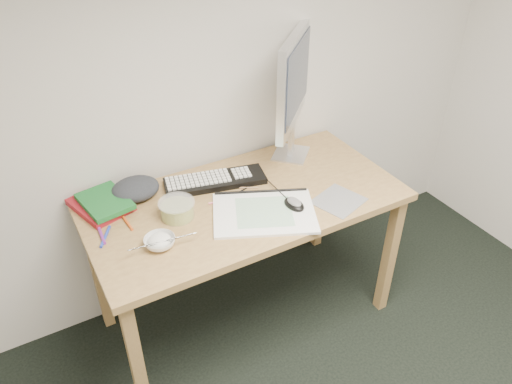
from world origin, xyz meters
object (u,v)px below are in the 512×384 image
Objects in this scene: keyboard at (215,181)px; monitor at (294,82)px; sketchpad at (264,213)px; desk at (245,213)px; rice_bowl at (160,242)px.

monitor reaches higher than keyboard.
keyboard reaches higher than sketchpad.
desk is 0.65m from monitor.
desk is 0.47m from rice_bowl.
monitor is at bearing 69.34° from sketchpad.
monitor is (0.38, 0.23, 0.47)m from desk.
keyboard is 0.48m from rice_bowl.
rice_bowl is (-0.38, -0.29, 0.01)m from keyboard.
keyboard is at bearing 141.86° from monitor.
keyboard is 0.59m from monitor.
rice_bowl reaches higher than sketchpad.
keyboard is (-0.06, 0.17, 0.10)m from desk.
sketchpad is at bearing -83.63° from desk.
monitor reaches higher than sketchpad.
monitor reaches higher than desk.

